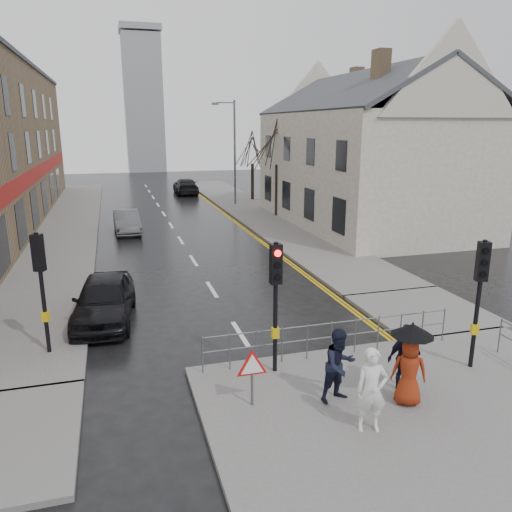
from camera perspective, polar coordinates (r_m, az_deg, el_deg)
ground at (r=13.02m, az=1.58°, el=-13.99°), size 120.00×120.00×0.00m
near_pavement at (r=11.62m, az=22.45°, el=-18.70°), size 10.00×9.00×0.14m
left_pavement at (r=34.56m, az=-20.86°, el=3.44°), size 4.00×44.00×0.14m
right_pavement at (r=37.75m, az=-0.54°, el=5.28°), size 4.00×40.00×0.14m
pavement_bridge_right at (r=18.19m, az=18.56°, el=-5.97°), size 4.00×4.20×0.14m
building_right_cream at (r=32.81m, az=12.36°, el=11.81°), size 9.00×16.40×10.10m
church_tower at (r=73.10m, az=-12.72°, el=16.52°), size 5.00×5.00×18.00m
traffic_signal_near_left at (r=12.27m, az=2.27°, el=-3.31°), size 0.28×0.27×3.40m
traffic_signal_near_right at (r=13.70m, az=24.26°, el=-2.72°), size 0.34×0.33×3.40m
traffic_signal_far_left at (r=14.52m, az=-23.42°, el=-1.68°), size 0.34×0.33×3.40m
guard_railing_front at (r=13.80m, az=8.65°, el=-8.48°), size 7.14×0.04×1.00m
warning_sign at (r=11.31m, az=-0.45°, el=-12.73°), size 0.80×0.07×1.35m
street_lamp at (r=40.01m, az=-2.70°, el=12.48°), size 1.83×0.25×8.00m
tree_near at (r=34.68m, az=2.44°, el=12.85°), size 2.40×2.40×6.58m
tree_far at (r=42.50m, az=-0.42°, el=12.24°), size 2.40×2.40×5.64m
pedestrian_a at (r=10.75m, az=13.05°, el=-14.73°), size 0.74×0.58×1.80m
pedestrian_b at (r=11.68m, az=9.52°, el=-12.22°), size 0.97×0.84×1.73m
pedestrian_with_umbrella at (r=11.80m, az=17.20°, el=-11.21°), size 0.96×0.96×1.93m
pedestrian_d at (r=12.51m, az=16.60°, el=-10.98°), size 1.01×0.55×1.64m
car_parked at (r=17.06m, az=-16.96°, el=-4.74°), size 2.28×4.64×1.52m
car_mid at (r=30.82m, az=-14.54°, el=3.80°), size 1.58×4.13×1.34m
car_far at (r=47.56m, az=-8.05°, el=7.90°), size 2.24×5.12×1.46m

